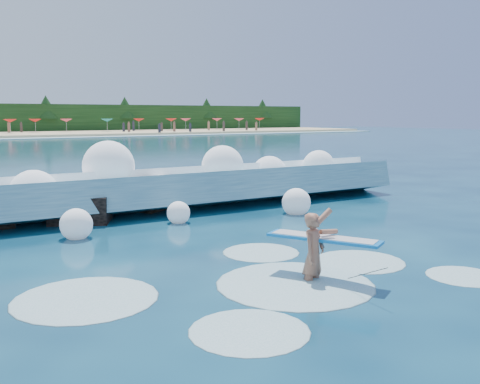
{
  "coord_description": "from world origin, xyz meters",
  "views": [
    {
      "loc": [
        -5.61,
        -9.38,
        3.14
      ],
      "look_at": [
        1.5,
        2.0,
        1.2
      ],
      "focal_mm": 40.0,
      "sensor_mm": 36.0,
      "label": 1
    }
  ],
  "objects": [
    {
      "name": "wave_spray",
      "position": [
        0.99,
        6.96,
        1.08
      ],
      "size": [
        15.18,
        4.97,
        2.42
      ],
      "color": "white",
      "rests_on": "ground"
    },
    {
      "name": "surfer_with_board",
      "position": [
        0.81,
        -1.81,
        0.59
      ],
      "size": [
        1.5,
        2.79,
        1.6
      ],
      "color": "#A6674D",
      "rests_on": "ground"
    },
    {
      "name": "rock_cluster",
      "position": [
        -1.75,
        7.08,
        0.41
      ],
      "size": [
        8.07,
        3.26,
        1.31
      ],
      "color": "black",
      "rests_on": "ground"
    },
    {
      "name": "surf_foam",
      "position": [
        -0.21,
        -1.37,
        0.0
      ],
      "size": [
        8.66,
        5.45,
        0.15
      ],
      "color": "silver",
      "rests_on": "ground"
    },
    {
      "name": "breaking_wave",
      "position": [
        0.83,
        7.09,
        0.6
      ],
      "size": [
        19.8,
        3.01,
        1.71
      ],
      "color": "teal",
      "rests_on": "ground"
    },
    {
      "name": "ground",
      "position": [
        0.0,
        0.0,
        0.0
      ],
      "size": [
        200.0,
        200.0,
        0.0
      ],
      "primitive_type": "plane",
      "color": "#082740",
      "rests_on": "ground"
    }
  ]
}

